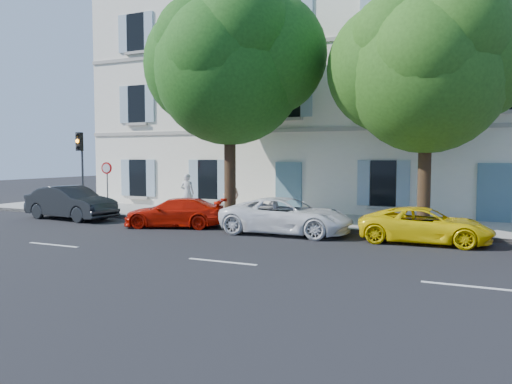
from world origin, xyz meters
The scene contains 14 objects.
ground centered at (0.00, 0.00, 0.00)m, with size 90.00×90.00×0.00m, color black.
sidewalk centered at (0.00, 4.45, 0.07)m, with size 36.00×4.50×0.15m, color #A09E96.
kerb centered at (0.00, 2.28, 0.08)m, with size 36.00×0.16×0.16m, color #9E998E.
building centered at (0.00, 10.20, 6.00)m, with size 28.00×7.00×12.00m, color white.
car_dark_sedan centered at (-10.32, 1.06, 0.73)m, with size 1.55×4.44×1.46m, color black.
car_red_coupe centered at (-4.78, 0.92, 0.57)m, with size 1.60×3.94×1.14m, color red.
car_white_coupe centered at (-0.16, 1.11, 0.65)m, with size 2.16×4.69×1.30m, color white.
car_yellow_supercar centered at (4.54, 1.23, 0.57)m, with size 1.89×4.11×1.14m, color yellow.
tree_left centered at (-3.39, 2.94, 6.29)m, with size 6.16×6.16×9.54m.
tree_right centered at (4.28, 3.03, 5.63)m, with size 5.54×5.54×8.54m.
traffic_light centered at (-11.43, 2.87, 2.87)m, with size 0.32×0.43×3.77m.
road_sign centered at (-9.65, 2.66, 1.84)m, with size 0.54×0.11×2.35m.
pedestrian_a centered at (-6.40, 4.38, 1.06)m, with size 0.66×0.43×1.82m, color beige.
pedestrian_b centered at (-3.92, 4.06, 0.99)m, with size 0.82×0.64×1.68m, color tan.
Camera 1 is at (6.20, -15.40, 2.77)m, focal length 35.00 mm.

